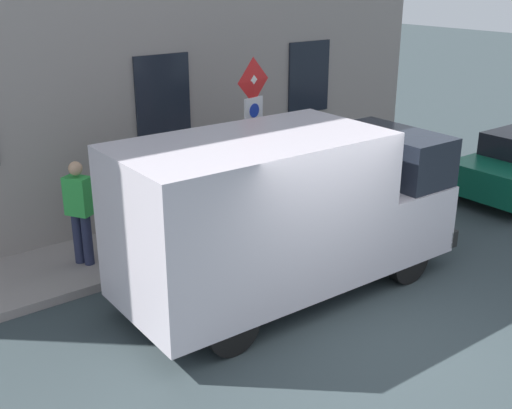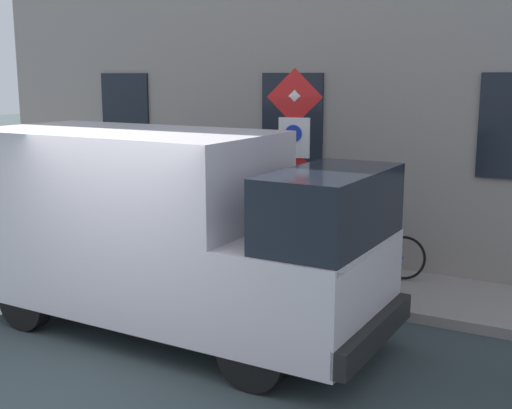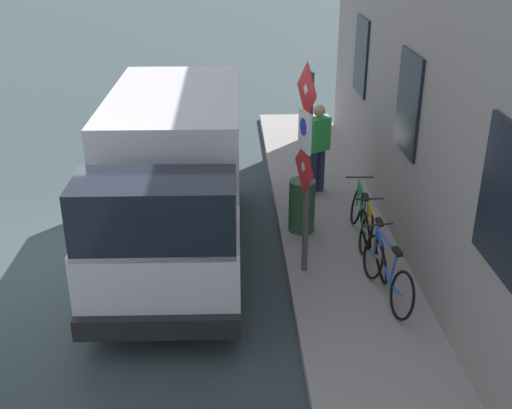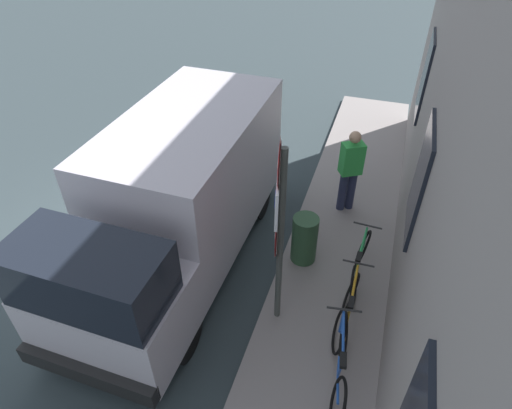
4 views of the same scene
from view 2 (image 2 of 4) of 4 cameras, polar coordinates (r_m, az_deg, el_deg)
ground_plane at (r=7.53m, az=-14.51°, el=-14.16°), size 80.00×80.00×0.00m
sidewalk_slab at (r=10.67m, az=0.88°, el=-5.79°), size 1.85×14.87×0.14m
building_facade at (r=11.37m, az=4.05°, el=14.50°), size 0.75×12.87×7.69m
sign_post_stacked at (r=9.26m, az=3.32°, el=4.27°), size 0.20×0.55×3.01m
delivery_van at (r=8.21m, az=-7.90°, el=-1.92°), size 2.09×5.36×2.50m
bicycle_blue at (r=10.27m, az=9.72°, el=-4.06°), size 0.51×1.72×0.89m
bicycle_orange at (r=10.58m, az=5.14°, el=-3.49°), size 0.46×1.71×0.89m
bicycle_green at (r=10.96m, az=0.85°, el=-2.93°), size 0.46×1.72×0.89m
pedestrian at (r=11.48m, az=-8.85°, el=0.44°), size 0.48×0.43×1.72m
litter_bin at (r=10.29m, az=-3.10°, el=-3.43°), size 0.44×0.44×0.90m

